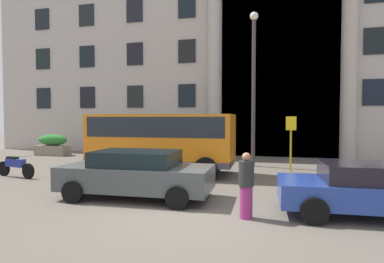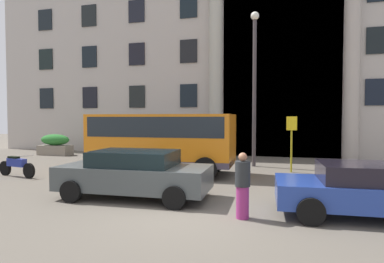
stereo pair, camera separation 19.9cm
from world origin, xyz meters
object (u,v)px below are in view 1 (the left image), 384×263
Objects in this scene: orange_minibus at (162,138)px; bus_stop_sign at (291,138)px; scooter_by_planter at (15,166)px; hedge_planter_east at (192,149)px; parked_coupe_end at (136,173)px; lamppost_plaza_centre at (254,77)px; hedge_planter_entrance_left at (125,145)px; parked_compact_extra at (376,189)px; hedge_planter_far_west at (53,145)px; pedestrian_man_crossing at (246,185)px.

bus_stop_sign is at bearing 17.32° from orange_minibus.
hedge_planter_east is at bearing 64.30° from scooter_by_planter.
lamppost_plaza_centre reaches higher than parked_coupe_end.
lamppost_plaza_centre is (7.84, -1.87, 3.63)m from hedge_planter_entrance_left.
orange_minibus is at bearing 97.76° from parked_coupe_end.
orange_minibus is 5.62m from bus_stop_sign.
scooter_by_planter is (-12.46, 2.16, -0.22)m from parked_compact_extra.
hedge_planter_east is (-5.28, 3.14, -0.92)m from bus_stop_sign.
orange_minibus is 2.87× the size of hedge_planter_far_west.
lamppost_plaza_centre reaches higher than parked_compact_extra.
orange_minibus is 5.98m from scooter_by_planter.
parked_compact_extra is (7.00, -9.42, 0.07)m from hedge_planter_east.
parked_coupe_end is (0.71, -4.17, -0.79)m from orange_minibus.
hedge_planter_entrance_left is at bearing 92.13° from scooter_by_planter.
bus_stop_sign is at bearing -11.34° from hedge_planter_far_west.
hedge_planter_east is 0.27× the size of lamppost_plaza_centre.
pedestrian_man_crossing is 9.27m from lamppost_plaza_centre.
hedge_planter_entrance_left is 4.87m from hedge_planter_far_west.
hedge_planter_far_west is 0.28× the size of lamppost_plaza_centre.
orange_minibus is 2.97× the size of hedge_planter_east.
hedge_planter_east is 0.97× the size of hedge_planter_far_west.
pedestrian_man_crossing reaches higher than hedge_planter_east.
parked_coupe_end is 3.53m from pedestrian_man_crossing.
hedge_planter_entrance_left is at bearing 4.02° from hedge_planter_far_west.
bus_stop_sign is 0.53× the size of parked_compact_extra.
parked_coupe_end is 0.98× the size of parked_compact_extra.
pedestrian_man_crossing is (3.33, -1.16, 0.05)m from parked_coupe_end.
hedge_planter_east is 9.08m from scooter_by_planter.
scooter_by_planter is 0.27× the size of lamppost_plaza_centre.
pedestrian_man_crossing is at bearing -37.44° from hedge_planter_far_west.
hedge_planter_far_west is at bearing -52.22° from pedestrian_man_crossing.
scooter_by_planter is at bearing -32.67° from pedestrian_man_crossing.
bus_stop_sign reaches higher than parked_coupe_end.
hedge_planter_far_west is at bearing 147.39° from parked_compact_extra.
parked_compact_extra is at bearing -178.06° from pedestrian_man_crossing.
parked_coupe_end is at bearing -34.03° from pedestrian_man_crossing.
hedge_planter_entrance_left is at bearing 136.87° from parked_compact_extra.
orange_minibus is 6.74m from pedestrian_man_crossing.
hedge_planter_east is at bearing 153.38° from lamppost_plaza_centre.
parked_coupe_end is (4.96, -9.24, -0.01)m from hedge_planter_entrance_left.
hedge_planter_east is 9.14m from hedge_planter_far_west.
lamppost_plaza_centre is (-0.46, 8.54, 3.59)m from pedestrian_man_crossing.
parked_coupe_end is 6.33m from parked_compact_extra.
bus_stop_sign reaches higher than pedestrian_man_crossing.
orange_minibus is 1.33× the size of parked_compact_extra.
lamppost_plaza_centre is (-1.73, 1.36, 2.86)m from bus_stop_sign.
pedestrian_man_crossing is (-2.99, -0.90, 0.10)m from parked_compact_extra.
lamppost_plaza_centre is at bearing 111.27° from parked_compact_extra.
hedge_planter_east is at bearing -1.18° from hedge_planter_entrance_left.
parked_coupe_end is 2.19× the size of scooter_by_planter.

